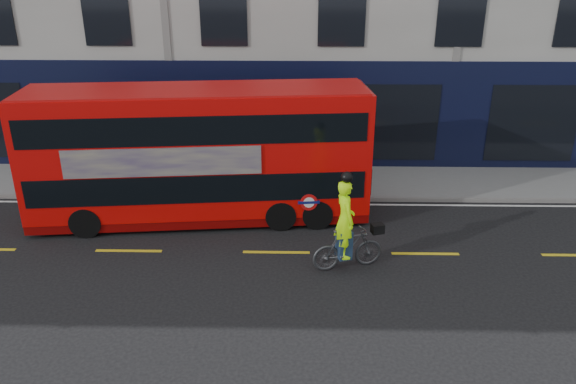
{
  "coord_description": "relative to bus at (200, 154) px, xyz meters",
  "views": [
    {
      "loc": [
        4.58,
        -11.77,
        7.37
      ],
      "look_at": [
        4.31,
        1.84,
        1.63
      ],
      "focal_mm": 35.0,
      "sensor_mm": 36.0,
      "label": 1
    }
  ],
  "objects": [
    {
      "name": "lane_dashes",
      "position": [
        -1.71,
        -2.15,
        -2.03
      ],
      "size": [
        58.0,
        0.12,
        0.01
      ],
      "primitive_type": null,
      "color": "gold",
      "rests_on": "ground"
    },
    {
      "name": "ground",
      "position": [
        -1.71,
        -3.65,
        -2.03
      ],
      "size": [
        120.0,
        120.0,
        0.0
      ],
      "primitive_type": "plane",
      "color": "black",
      "rests_on": "ground"
    },
    {
      "name": "cyclist",
      "position": [
        4.09,
        -2.93,
        -1.13
      ],
      "size": [
        1.92,
        1.01,
        2.64
      ],
      "rotation": [
        0.0,
        0.0,
        0.28
      ],
      "color": "#424446",
      "rests_on": "ground"
    },
    {
      "name": "pavement",
      "position": [
        -1.71,
        2.85,
        -1.97
      ],
      "size": [
        60.0,
        3.0,
        0.12
      ],
      "primitive_type": "cube",
      "color": "gray",
      "rests_on": "ground"
    },
    {
      "name": "bus",
      "position": [
        0.0,
        0.0,
        0.0
      ],
      "size": [
        10.02,
        3.21,
        3.97
      ],
      "rotation": [
        0.0,
        0.0,
        0.1
      ],
      "color": "red",
      "rests_on": "ground"
    },
    {
      "name": "kerb",
      "position": [
        -1.71,
        1.35,
        -1.97
      ],
      "size": [
        60.0,
        0.12,
        0.13
      ],
      "primitive_type": "cube",
      "color": "slate",
      "rests_on": "ground"
    },
    {
      "name": "road_edge_line",
      "position": [
        -1.71,
        1.05,
        -2.03
      ],
      "size": [
        58.0,
        0.1,
        0.01
      ],
      "primitive_type": "cube",
      "color": "silver",
      "rests_on": "ground"
    }
  ]
}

